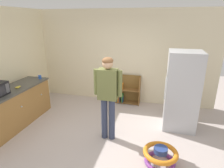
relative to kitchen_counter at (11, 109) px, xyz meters
The scene contains 10 objects.
ground_plane 2.25m from the kitchen_counter, ahead, with size 12.00×12.00×0.00m, color #BEAFAA.
back_wall 3.25m from the kitchen_counter, 45.22° to the left, with size 5.20×0.06×2.70m, color beige.
left_side_wall 1.21m from the kitchen_counter, 121.85° to the left, with size 0.06×2.99×2.70m, color beige.
kitchen_counter is the anchor object (origin of this frame).
refrigerator 3.91m from the kitchen_counter, 15.01° to the left, with size 0.73×0.68×1.78m.
bookshelf 3.05m from the kitchen_counter, 41.88° to the left, with size 0.80×0.28×0.85m.
standing_person 2.36m from the kitchen_counter, ahead, with size 0.57×0.22×1.74m.
baby_walker 3.40m from the kitchen_counter, ahead, with size 0.60×0.60×0.32m.
banana_bunch 0.54m from the kitchen_counter, 63.88° to the left, with size 0.12×0.16×0.04m.
blue_cup 1.13m from the kitchen_counter, 81.70° to the left, with size 0.08×0.08×0.10m, color blue.
Camera 1 is at (1.03, -3.09, 2.40)m, focal length 30.38 mm.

